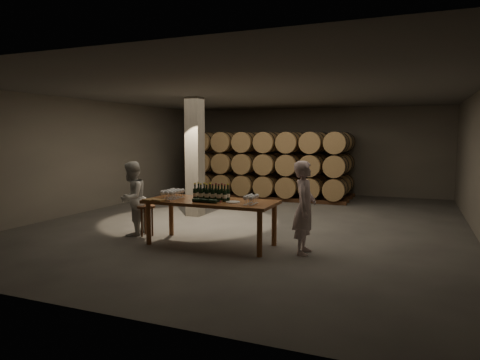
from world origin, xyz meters
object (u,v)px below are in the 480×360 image
at_px(stool, 146,211).
at_px(person_man, 305,208).
at_px(plate, 233,202).
at_px(bottle_cluster, 211,194).
at_px(notebook_near, 159,200).
at_px(person_woman, 132,198).
at_px(tasting_table, 211,205).

height_order(stool, person_man, person_man).
xyz_separation_m(plate, person_man, (1.36, 0.16, -0.05)).
height_order(bottle_cluster, notebook_near, bottle_cluster).
xyz_separation_m(bottle_cluster, person_woman, (-1.99, 0.11, -0.21)).
relative_size(stool, person_man, 0.38).
height_order(bottle_cluster, person_woman, person_woman).
relative_size(bottle_cluster, plate, 2.65).
xyz_separation_m(stool, person_woman, (-0.33, -0.05, 0.27)).
bearing_deg(stool, person_woman, -171.72).
distance_m(bottle_cluster, plate, 0.53).
bearing_deg(notebook_near, person_woman, 164.15).
distance_m(plate, notebook_near, 1.46).
bearing_deg(notebook_near, person_man, 23.63).
height_order(person_man, person_woman, person_man).
bearing_deg(tasting_table, bottle_cluster, 92.68).
relative_size(plate, notebook_near, 1.20).
distance_m(plate, person_man, 1.37).
bearing_deg(plate, person_man, 6.93).
height_order(notebook_near, person_woman, person_woman).
distance_m(plate, stool, 2.22).
relative_size(notebook_near, stool, 0.35).
distance_m(bottle_cluster, person_woman, 2.00).
bearing_deg(person_woman, notebook_near, 53.04).
bearing_deg(tasting_table, person_woman, 176.03).
xyz_separation_m(plate, stool, (-2.17, 0.26, -0.37)).
relative_size(person_man, person_woman, 1.06).
distance_m(bottle_cluster, person_man, 1.88).
relative_size(plate, person_man, 0.16).
height_order(tasting_table, person_woman, person_woman).
xyz_separation_m(bottle_cluster, stool, (-1.66, 0.16, -0.48)).
height_order(tasting_table, notebook_near, notebook_near).
relative_size(bottle_cluster, stool, 1.11).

